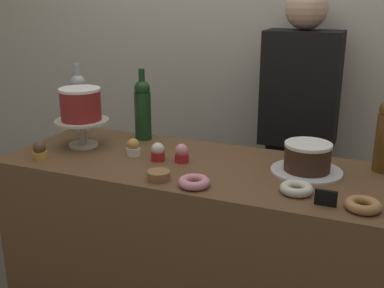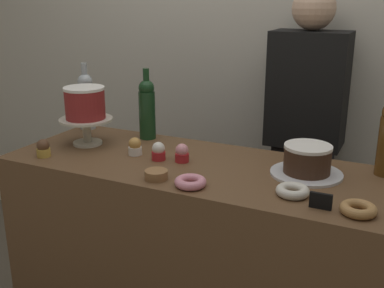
{
  "view_description": "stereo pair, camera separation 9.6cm",
  "coord_description": "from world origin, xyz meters",
  "px_view_note": "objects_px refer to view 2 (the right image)",
  "views": [
    {
      "loc": [
        0.67,
        -1.61,
        1.56
      ],
      "look_at": [
        0.0,
        0.0,
        1.0
      ],
      "focal_mm": 43.87,
      "sensor_mm": 36.0,
      "label": 1
    },
    {
      "loc": [
        0.76,
        -1.57,
        1.56
      ],
      "look_at": [
        0.0,
        0.0,
        1.0
      ],
      "focal_mm": 43.87,
      "sensor_mm": 36.0,
      "label": 2
    }
  ],
  "objects_px": {
    "cake_stand_pedestal": "(87,126)",
    "cupcake_chocolate": "(43,148)",
    "donut_pink": "(190,182)",
    "donut_sugar": "(293,191)",
    "price_sign_chalkboard": "(321,201)",
    "cupcake_strawberry": "(182,153)",
    "wine_bottle_clear": "(86,100)",
    "wine_bottle_green": "(147,108)",
    "chocolate_round_cake": "(307,159)",
    "cupcake_vanilla": "(158,152)",
    "white_layer_cake": "(85,103)",
    "barista_figure": "(303,146)",
    "cookie_stack": "(156,175)",
    "donut_maple": "(358,209)",
    "cupcake_caramel": "(135,147)"
  },
  "relations": [
    {
      "from": "cookie_stack",
      "to": "white_layer_cake",
      "type": "bearing_deg",
      "value": 154.81
    },
    {
      "from": "cupcake_chocolate",
      "to": "cookie_stack",
      "type": "bearing_deg",
      "value": -1.47
    },
    {
      "from": "donut_sugar",
      "to": "cake_stand_pedestal",
      "type": "bearing_deg",
      "value": 170.75
    },
    {
      "from": "donut_maple",
      "to": "barista_figure",
      "type": "relative_size",
      "value": 0.07
    },
    {
      "from": "cupcake_strawberry",
      "to": "cookie_stack",
      "type": "bearing_deg",
      "value": -89.79
    },
    {
      "from": "donut_maple",
      "to": "cookie_stack",
      "type": "xyz_separation_m",
      "value": [
        -0.7,
        -0.02,
        0.0
      ]
    },
    {
      "from": "cupcake_caramel",
      "to": "donut_maple",
      "type": "relative_size",
      "value": 0.66
    },
    {
      "from": "cake_stand_pedestal",
      "to": "cupcake_strawberry",
      "type": "bearing_deg",
      "value": -2.22
    },
    {
      "from": "wine_bottle_green",
      "to": "barista_figure",
      "type": "xyz_separation_m",
      "value": [
        0.63,
        0.45,
        -0.23
      ]
    },
    {
      "from": "barista_figure",
      "to": "white_layer_cake",
      "type": "bearing_deg",
      "value": -141.92
    },
    {
      "from": "cake_stand_pedestal",
      "to": "cupcake_chocolate",
      "type": "relative_size",
      "value": 3.15
    },
    {
      "from": "chocolate_round_cake",
      "to": "cookie_stack",
      "type": "height_order",
      "value": "chocolate_round_cake"
    },
    {
      "from": "chocolate_round_cake",
      "to": "cupcake_vanilla",
      "type": "bearing_deg",
      "value": -170.83
    },
    {
      "from": "cookie_stack",
      "to": "price_sign_chalkboard",
      "type": "height_order",
      "value": "price_sign_chalkboard"
    },
    {
      "from": "cupcake_strawberry",
      "to": "wine_bottle_green",
      "type": "bearing_deg",
      "value": 143.23
    },
    {
      "from": "cake_stand_pedestal",
      "to": "cupcake_chocolate",
      "type": "distance_m",
      "value": 0.23
    },
    {
      "from": "wine_bottle_green",
      "to": "donut_pink",
      "type": "height_order",
      "value": "wine_bottle_green"
    },
    {
      "from": "cake_stand_pedestal",
      "to": "wine_bottle_green",
      "type": "xyz_separation_m",
      "value": [
        0.19,
        0.2,
        0.06
      ]
    },
    {
      "from": "wine_bottle_clear",
      "to": "cupcake_vanilla",
      "type": "height_order",
      "value": "wine_bottle_clear"
    },
    {
      "from": "donut_pink",
      "to": "donut_sugar",
      "type": "xyz_separation_m",
      "value": [
        0.34,
        0.08,
        0.0
      ]
    },
    {
      "from": "cupcake_strawberry",
      "to": "price_sign_chalkboard",
      "type": "relative_size",
      "value": 1.06
    },
    {
      "from": "wine_bottle_clear",
      "to": "donut_pink",
      "type": "relative_size",
      "value": 2.91
    },
    {
      "from": "wine_bottle_clear",
      "to": "cupcake_chocolate",
      "type": "xyz_separation_m",
      "value": [
        0.1,
        -0.43,
        -0.11
      ]
    },
    {
      "from": "cupcake_chocolate",
      "to": "cookie_stack",
      "type": "distance_m",
      "value": 0.54
    },
    {
      "from": "cupcake_vanilla",
      "to": "cookie_stack",
      "type": "height_order",
      "value": "cupcake_vanilla"
    },
    {
      "from": "white_layer_cake",
      "to": "barista_figure",
      "type": "height_order",
      "value": "barista_figure"
    },
    {
      "from": "price_sign_chalkboard",
      "to": "donut_pink",
      "type": "bearing_deg",
      "value": -177.95
    },
    {
      "from": "chocolate_round_cake",
      "to": "cupcake_strawberry",
      "type": "xyz_separation_m",
      "value": [
        -0.48,
        -0.07,
        -0.03
      ]
    },
    {
      "from": "chocolate_round_cake",
      "to": "donut_pink",
      "type": "bearing_deg",
      "value": -139.79
    },
    {
      "from": "wine_bottle_green",
      "to": "price_sign_chalkboard",
      "type": "bearing_deg",
      "value": -25.51
    },
    {
      "from": "wine_bottle_green",
      "to": "cupcake_vanilla",
      "type": "bearing_deg",
      "value": -50.99
    },
    {
      "from": "white_layer_cake",
      "to": "wine_bottle_green",
      "type": "bearing_deg",
      "value": 45.58
    },
    {
      "from": "wine_bottle_green",
      "to": "wine_bottle_clear",
      "type": "bearing_deg",
      "value": 177.73
    },
    {
      "from": "cupcake_strawberry",
      "to": "wine_bottle_clear",
      "type": "bearing_deg",
      "value": 160.32
    },
    {
      "from": "chocolate_round_cake",
      "to": "wine_bottle_green",
      "type": "height_order",
      "value": "wine_bottle_green"
    },
    {
      "from": "donut_sugar",
      "to": "barista_figure",
      "type": "bearing_deg",
      "value": 100.03
    },
    {
      "from": "wine_bottle_green",
      "to": "cupcake_strawberry",
      "type": "height_order",
      "value": "wine_bottle_green"
    },
    {
      "from": "wine_bottle_clear",
      "to": "price_sign_chalkboard",
      "type": "relative_size",
      "value": 4.65
    },
    {
      "from": "cupcake_chocolate",
      "to": "price_sign_chalkboard",
      "type": "distance_m",
      "value": 1.13
    },
    {
      "from": "cupcake_chocolate",
      "to": "chocolate_round_cake",
      "type": "bearing_deg",
      "value": 14.52
    },
    {
      "from": "cake_stand_pedestal",
      "to": "cookie_stack",
      "type": "height_order",
      "value": "cake_stand_pedestal"
    },
    {
      "from": "donut_sugar",
      "to": "price_sign_chalkboard",
      "type": "relative_size",
      "value": 1.6
    },
    {
      "from": "cupcake_chocolate",
      "to": "white_layer_cake",
      "type": "bearing_deg",
      "value": 74.8
    },
    {
      "from": "chocolate_round_cake",
      "to": "cupcake_strawberry",
      "type": "height_order",
      "value": "chocolate_round_cake"
    },
    {
      "from": "wine_bottle_clear",
      "to": "barista_figure",
      "type": "height_order",
      "value": "barista_figure"
    },
    {
      "from": "cake_stand_pedestal",
      "to": "cookie_stack",
      "type": "bearing_deg",
      "value": -25.19
    },
    {
      "from": "white_layer_cake",
      "to": "cupcake_caramel",
      "type": "height_order",
      "value": "white_layer_cake"
    },
    {
      "from": "cake_stand_pedestal",
      "to": "cookie_stack",
      "type": "xyz_separation_m",
      "value": [
        0.49,
        -0.23,
        -0.07
      ]
    },
    {
      "from": "cupcake_strawberry",
      "to": "donut_sugar",
      "type": "distance_m",
      "value": 0.5
    },
    {
      "from": "cupcake_strawberry",
      "to": "cupcake_chocolate",
      "type": "relative_size",
      "value": 1.0
    }
  ]
}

